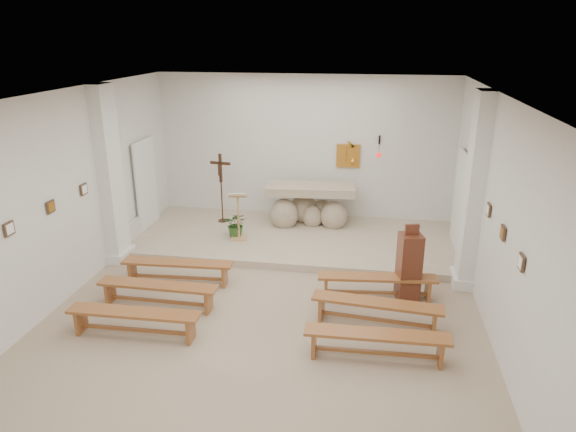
% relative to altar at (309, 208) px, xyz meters
% --- Properties ---
extents(ground, '(7.00, 10.00, 0.00)m').
position_rel_altar_xyz_m(ground, '(-0.23, -4.28, -0.55)').
color(ground, tan).
rests_on(ground, ground).
extents(wall_left, '(0.02, 10.00, 3.50)m').
position_rel_altar_xyz_m(wall_left, '(-3.72, -4.28, 1.20)').
color(wall_left, silver).
rests_on(wall_left, ground).
extents(wall_right, '(0.02, 10.00, 3.50)m').
position_rel_altar_xyz_m(wall_right, '(3.26, -4.28, 1.20)').
color(wall_right, silver).
rests_on(wall_right, ground).
extents(wall_back, '(7.00, 0.02, 3.50)m').
position_rel_altar_xyz_m(wall_back, '(-0.23, 0.71, 1.20)').
color(wall_back, silver).
rests_on(wall_back, ground).
extents(ceiling, '(7.00, 10.00, 0.02)m').
position_rel_altar_xyz_m(ceiling, '(-0.23, -4.28, 2.94)').
color(ceiling, silver).
rests_on(ceiling, wall_back).
extents(sanctuary_platform, '(6.98, 3.00, 0.15)m').
position_rel_altar_xyz_m(sanctuary_platform, '(-0.23, -0.78, -0.47)').
color(sanctuary_platform, '#B9A88E').
rests_on(sanctuary_platform, ground).
extents(pilaster_left, '(0.26, 0.55, 3.50)m').
position_rel_altar_xyz_m(pilaster_left, '(-3.60, -2.28, 1.20)').
color(pilaster_left, white).
rests_on(pilaster_left, ground).
extents(pilaster_right, '(0.26, 0.55, 3.50)m').
position_rel_altar_xyz_m(pilaster_right, '(3.14, -2.28, 1.20)').
color(pilaster_right, white).
rests_on(pilaster_right, ground).
extents(gold_wall_relief, '(0.55, 0.04, 0.55)m').
position_rel_altar_xyz_m(gold_wall_relief, '(0.82, 0.68, 1.10)').
color(gold_wall_relief, gold).
rests_on(gold_wall_relief, wall_back).
extents(sanctuary_lamp, '(0.11, 0.36, 0.44)m').
position_rel_altar_xyz_m(sanctuary_lamp, '(1.52, 0.43, 1.26)').
color(sanctuary_lamp, black).
rests_on(sanctuary_lamp, wall_back).
extents(station_frame_left_front, '(0.03, 0.20, 0.20)m').
position_rel_altar_xyz_m(station_frame_left_front, '(-3.70, -5.08, 1.17)').
color(station_frame_left_front, '#46301F').
rests_on(station_frame_left_front, wall_left).
extents(station_frame_left_mid, '(0.03, 0.20, 0.20)m').
position_rel_altar_xyz_m(station_frame_left_mid, '(-3.70, -4.08, 1.17)').
color(station_frame_left_mid, '#46301F').
rests_on(station_frame_left_mid, wall_left).
extents(station_frame_left_rear, '(0.03, 0.20, 0.20)m').
position_rel_altar_xyz_m(station_frame_left_rear, '(-3.70, -3.08, 1.17)').
color(station_frame_left_rear, '#46301F').
rests_on(station_frame_left_rear, wall_left).
extents(station_frame_right_front, '(0.03, 0.20, 0.20)m').
position_rel_altar_xyz_m(station_frame_right_front, '(3.24, -5.08, 1.17)').
color(station_frame_right_front, '#46301F').
rests_on(station_frame_right_front, wall_right).
extents(station_frame_right_mid, '(0.03, 0.20, 0.20)m').
position_rel_altar_xyz_m(station_frame_right_mid, '(3.24, -4.08, 1.17)').
color(station_frame_right_mid, '#46301F').
rests_on(station_frame_right_mid, wall_right).
extents(station_frame_right_rear, '(0.03, 0.20, 0.20)m').
position_rel_altar_xyz_m(station_frame_right_rear, '(3.24, -3.08, 1.17)').
color(station_frame_right_rear, '#46301F').
rests_on(station_frame_right_rear, wall_right).
extents(radiator_left, '(0.10, 0.85, 0.52)m').
position_rel_altar_xyz_m(radiator_left, '(-3.66, -1.58, -0.28)').
color(radiator_left, silver).
rests_on(radiator_left, ground).
extents(radiator_right, '(0.10, 0.85, 0.52)m').
position_rel_altar_xyz_m(radiator_right, '(3.20, -1.58, -0.28)').
color(radiator_right, silver).
rests_on(radiator_right, ground).
extents(altar, '(2.07, 0.97, 1.04)m').
position_rel_altar_xyz_m(altar, '(0.00, 0.00, 0.00)').
color(altar, '#B8A88C').
rests_on(altar, sanctuary_platform).
extents(lectern, '(0.43, 0.38, 1.08)m').
position_rel_altar_xyz_m(lectern, '(-1.39, -1.16, 0.13)').
color(lectern, tan).
rests_on(lectern, sanctuary_platform).
extents(crucifix_stand, '(0.49, 0.21, 1.63)m').
position_rel_altar_xyz_m(crucifix_stand, '(-2.05, -0.15, 0.54)').
color(crucifix_stand, '#351B11').
rests_on(crucifix_stand, sanctuary_platform).
extents(potted_plant, '(0.52, 0.45, 0.57)m').
position_rel_altar_xyz_m(potted_plant, '(-1.47, -1.04, -0.11)').
color(potted_plant, '#2E5622').
rests_on(potted_plant, sanctuary_platform).
extents(donation_pedestal, '(0.44, 0.44, 1.37)m').
position_rel_altar_xyz_m(donation_pedestal, '(2.09, -2.98, 0.06)').
color(donation_pedestal, '#622C1C').
rests_on(donation_pedestal, ground).
extents(bench_left_front, '(2.04, 0.43, 0.43)m').
position_rel_altar_xyz_m(bench_left_front, '(-2.04, -3.09, -0.23)').
color(bench_left_front, brown).
rests_on(bench_left_front, ground).
extents(bench_right_front, '(2.05, 0.52, 0.43)m').
position_rel_altar_xyz_m(bench_right_front, '(1.57, -3.09, -0.23)').
color(bench_right_front, brown).
rests_on(bench_right_front, ground).
extents(bench_left_second, '(2.04, 0.35, 0.43)m').
position_rel_altar_xyz_m(bench_left_second, '(-2.04, -3.99, -0.23)').
color(bench_left_second, brown).
rests_on(bench_left_second, ground).
extents(bench_right_second, '(2.05, 0.52, 0.43)m').
position_rel_altar_xyz_m(bench_right_second, '(1.57, -3.99, -0.23)').
color(bench_right_second, brown).
rests_on(bench_right_second, ground).
extents(bench_left_third, '(2.04, 0.36, 0.43)m').
position_rel_altar_xyz_m(bench_left_third, '(-2.04, -4.89, -0.23)').
color(bench_left_third, brown).
rests_on(bench_left_third, ground).
extents(bench_right_third, '(2.04, 0.38, 0.43)m').
position_rel_altar_xyz_m(bench_right_third, '(1.57, -4.89, -0.23)').
color(bench_right_third, brown).
rests_on(bench_right_third, ground).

